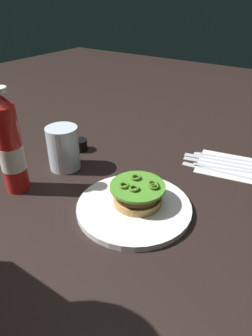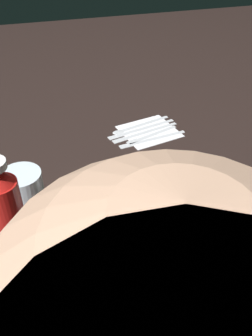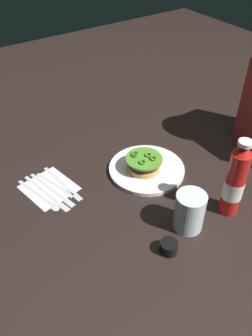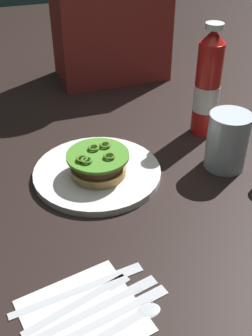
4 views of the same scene
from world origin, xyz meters
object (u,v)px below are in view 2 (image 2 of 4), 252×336
Objects in this scene: butter_knife at (138,129)px; spoon_utensil at (134,126)px; burger_sandwich at (149,192)px; steak_knife at (141,133)px; fork_utensil at (148,135)px; table_knife at (149,139)px; ketchup_bottle at (11,229)px; dinner_plate at (150,206)px; napkin at (149,131)px; condiment_cup at (8,185)px; water_glass at (25,196)px.

spoon_utensil is at bearing -71.87° from butter_knife.
spoon_utensil is at bearing -101.75° from burger_sandwich.
fork_utensil is at bearing 122.85° from steak_knife.
fork_utensil is (-0.01, 0.02, 0.00)m from steak_knife.
table_knife is at bearing 102.30° from steak_knife.
steak_knife is (-0.37, -0.40, -0.11)m from ketchup_bottle.
table_knife is (-0.01, 0.06, 0.00)m from butter_knife.
napkin is (-0.11, -0.31, -0.01)m from dinner_plate.
condiment_cup reaches higher than dinner_plate.
ketchup_bottle is at bearing 81.04° from water_glass.
condiment_cup is (0.04, -0.10, -0.04)m from water_glass.
spoon_utensil and steak_knife have the same top height.
spoon_utensil and table_knife have the same top height.
water_glass reaches higher than fork_utensil.
steak_knife is (-0.08, -0.30, -0.03)m from burger_sandwich.
burger_sandwich is at bearing 70.64° from table_knife.
table_knife is at bearing -109.36° from burger_sandwich.
water_glass is 0.70× the size of fork_utensil.
napkin is (-0.39, -0.41, -0.11)m from ketchup_bottle.
ketchup_bottle reaches higher than table_knife.
burger_sandwich is 0.34m from spoon_utensil.
napkin is 0.03m from butter_knife.
dinner_plate is 0.03m from burger_sandwich.
burger_sandwich is at bearing -93.25° from dinner_plate.
fork_utensil and table_knife have the same top height.
dinner_plate is 0.32m from ketchup_bottle.
table_knife is (-0.01, 0.04, 0.00)m from steak_knife.
napkin is at bearing -108.98° from dinner_plate.
table_knife is (-0.35, -0.22, -0.06)m from water_glass.
spoon_utensil is 0.07m from fork_utensil.
water_glass is at bearing 31.65° from table_knife.
napkin is at bearing -111.00° from table_knife.
table_knife is at bearing -148.35° from water_glass.
fork_utensil reaches higher than napkin.
water_glass is at bearing 35.42° from napkin.
burger_sandwich is 0.78× the size of napkin.
condiment_cup is (0.02, -0.24, -0.10)m from ketchup_bottle.
spoon_utensil is 0.04m from steak_knife.
steak_knife is (-0.08, -0.31, -0.00)m from dinner_plate.
burger_sandwich is at bearing 74.66° from steak_knife.
dinner_plate is 2.10× the size of burger_sandwich.
dinner_plate reaches higher than spoon_utensil.
steak_knife is (-0.01, 0.04, 0.00)m from spoon_utensil.
ketchup_bottle is 5.29× the size of condiment_cup.
water_glass reaches higher than butter_knife.
spoon_utensil is 0.87× the size of butter_knife.
condiment_cup is at bearing 18.85° from fork_utensil.
burger_sandwich is at bearing 171.91° from water_glass.
butter_knife and table_knife have the same top height.
fork_utensil is at bearing -108.96° from burger_sandwich.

